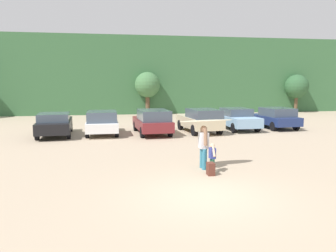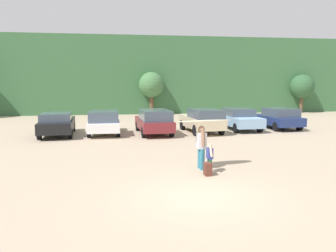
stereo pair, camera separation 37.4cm
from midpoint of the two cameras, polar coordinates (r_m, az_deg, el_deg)
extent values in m
plane|color=tan|center=(10.04, 5.20, -11.69)|extent=(120.00, 120.00, 0.00)
cube|color=#38663D|center=(40.55, -6.45, 8.35)|extent=(108.00, 12.00, 7.93)
cylinder|color=brown|center=(34.24, -3.77, 3.53)|extent=(0.41, 0.41, 1.93)
sphere|color=#427042|center=(34.16, -3.80, 6.95)|extent=(2.54, 2.54, 2.54)
cylinder|color=brown|center=(39.30, 20.45, 3.44)|extent=(0.35, 0.35, 1.73)
sphere|color=#2D5633|center=(39.23, 20.58, 6.27)|extent=(2.53, 2.53, 2.53)
cube|color=black|center=(21.99, -18.96, 0.11)|extent=(2.21, 4.66, 0.63)
cube|color=#3F4C5B|center=(21.48, -19.13, 1.41)|extent=(1.90, 2.31, 0.47)
cylinder|color=black|center=(23.60, -20.68, -0.26)|extent=(0.26, 0.65, 0.64)
cylinder|color=black|center=(23.45, -16.51, -0.13)|extent=(0.26, 0.65, 0.64)
cylinder|color=black|center=(20.65, -21.67, -1.35)|extent=(0.26, 0.65, 0.64)
cylinder|color=black|center=(20.48, -16.90, -1.21)|extent=(0.26, 0.65, 0.64)
cube|color=white|center=(21.86, -11.50, 0.22)|extent=(1.96, 4.29, 0.56)
cube|color=#3F4C5B|center=(21.17, -11.57, 1.60)|extent=(1.79, 2.33, 0.63)
cylinder|color=black|center=(23.32, -13.55, -0.09)|extent=(0.23, 0.63, 0.63)
cylinder|color=black|center=(23.29, -9.33, 0.01)|extent=(0.23, 0.63, 0.63)
cylinder|color=black|center=(20.53, -13.93, -1.10)|extent=(0.23, 0.63, 0.63)
cylinder|color=black|center=(20.50, -9.14, -0.98)|extent=(0.23, 0.63, 0.63)
cube|color=maroon|center=(21.60, -3.24, 0.36)|extent=(2.14, 4.59, 0.61)
cube|color=#3F4C5B|center=(20.89, -2.94, 1.85)|extent=(1.88, 2.72, 0.64)
cylinder|color=black|center=(22.96, -5.96, -0.02)|extent=(0.26, 0.65, 0.64)
cylinder|color=black|center=(23.24, -1.82, 0.10)|extent=(0.26, 0.65, 0.64)
cylinder|color=black|center=(20.06, -4.87, -1.09)|extent=(0.26, 0.65, 0.64)
cylinder|color=black|center=(20.37, -0.16, -0.93)|extent=(0.26, 0.65, 0.64)
cube|color=beige|center=(22.33, 4.76, 0.72)|extent=(2.30, 4.32, 0.68)
cube|color=#3F4C5B|center=(21.48, 5.58, 2.10)|extent=(1.96, 2.49, 0.56)
cylinder|color=black|center=(23.38, 1.64, 0.20)|extent=(0.29, 0.70, 0.69)
cylinder|color=black|center=(23.94, 5.49, 0.34)|extent=(0.29, 0.70, 0.69)
cylinder|color=black|center=(20.81, 3.91, -0.71)|extent=(0.29, 0.70, 0.69)
cylinder|color=black|center=(21.44, 8.15, -0.53)|extent=(0.29, 0.70, 0.69)
cube|color=#84ADD1|center=(23.88, 11.11, 0.94)|extent=(2.03, 4.27, 0.63)
cube|color=#3F4C5B|center=(24.00, 10.96, 2.35)|extent=(1.78, 2.13, 0.52)
cylinder|color=black|center=(24.88, 8.07, 0.52)|extent=(0.25, 0.65, 0.64)
cylinder|color=black|center=(25.50, 11.54, 0.61)|extent=(0.25, 0.65, 0.64)
cylinder|color=black|center=(22.34, 10.58, -0.31)|extent=(0.25, 0.65, 0.64)
cylinder|color=black|center=(23.03, 14.35, -0.19)|extent=(0.25, 0.65, 0.64)
cube|color=navy|center=(25.29, 17.09, 1.02)|extent=(2.21, 4.09, 0.58)
cube|color=#3F4C5B|center=(24.95, 17.53, 2.26)|extent=(1.93, 2.34, 0.58)
cylinder|color=black|center=(26.02, 13.95, 0.66)|extent=(0.26, 0.64, 0.63)
cylinder|color=black|center=(26.88, 17.22, 0.76)|extent=(0.26, 0.64, 0.63)
cylinder|color=black|center=(23.76, 16.89, -0.06)|extent=(0.26, 0.64, 0.63)
cylinder|color=black|center=(24.70, 20.35, 0.06)|extent=(0.26, 0.64, 0.63)
cylinder|color=teal|center=(12.84, 5.33, -5.59)|extent=(0.19, 0.19, 0.79)
cylinder|color=teal|center=(13.10, 4.96, -5.32)|extent=(0.19, 0.19, 0.79)
cube|color=silver|center=(12.83, 5.18, -2.41)|extent=(0.32, 0.42, 0.61)
sphere|color=#8C664C|center=(12.77, 5.20, -0.50)|extent=(0.25, 0.25, 0.25)
cylinder|color=#8C664C|center=(12.60, 5.48, -1.86)|extent=(0.14, 0.22, 0.65)
cylinder|color=#8C664C|center=(13.02, 4.90, -1.55)|extent=(0.15, 0.31, 0.65)
cylinder|color=#26593F|center=(12.46, 6.71, -6.68)|extent=(0.12, 0.12, 0.51)
cylinder|color=#26593F|center=(12.63, 6.45, -6.48)|extent=(0.12, 0.12, 0.51)
cube|color=#333D8C|center=(12.44, 6.61, -4.55)|extent=(0.21, 0.27, 0.39)
sphere|color=#D8AD8C|center=(12.38, 6.63, -3.29)|extent=(0.16, 0.16, 0.16)
cylinder|color=#D8AD8C|center=(12.28, 6.83, -4.22)|extent=(0.10, 0.28, 0.40)
cylinder|color=#D8AD8C|center=(12.55, 6.41, -3.96)|extent=(0.09, 0.10, 0.42)
ellipsoid|color=beige|center=(12.90, 5.63, 0.89)|extent=(2.27, 0.94, 0.12)
cube|color=#592D23|center=(12.16, 6.31, -7.18)|extent=(0.24, 0.34, 0.45)
camera|label=1|loc=(0.19, -90.65, -0.08)|focal=36.22mm
camera|label=2|loc=(0.19, 89.35, 0.08)|focal=36.22mm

